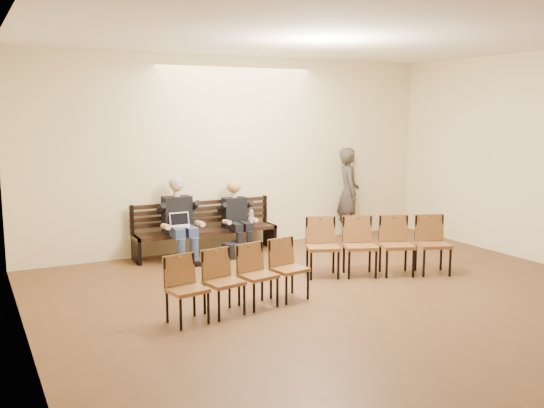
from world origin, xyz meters
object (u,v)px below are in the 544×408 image
Objects in this scene: bench at (207,242)px; chair_row_front at (378,246)px; laptop at (182,229)px; chair_row_back at (241,279)px; seated_man at (179,218)px; bag at (234,250)px; water_bottle at (251,223)px; passerby at (349,186)px; seated_woman at (237,220)px.

chair_row_front reaches higher than bench.
laptop is 0.15× the size of chair_row_front.
bench is 3.12m from chair_row_back.
seated_man is 1.10m from bag.
water_bottle reaches higher than bag.
passerby is at bearing 3.48° from seated_man.
seated_man reaches higher than chair_row_back.
seated_woman is 0.53× the size of chair_row_front.
chair_row_front is (-1.20, -2.58, -0.58)m from passerby.
passerby is 2.91m from chair_row_front.
seated_man is at bearing 157.23° from chair_row_front.
water_bottle is at bearing 5.11° from bag.
chair_row_back is at bearing -146.30° from chair_row_front.
seated_man reaches higher than chair_row_front.
bench is at bearing 167.35° from seated_woman.
laptop is 1.39× the size of water_bottle.
chair_row_front is at bearing -52.88° from bench.
seated_woman is at bearing 141.25° from chair_row_front.
chair_row_back is (-2.58, -0.55, -0.05)m from chair_row_front.
seated_woman is at bearing 57.49° from bag.
passerby is at bearing 4.94° from seated_woman.
bag is at bearing -19.51° from seated_man.
laptop is 2.70m from chair_row_back.
water_bottle is 2.40m from chair_row_front.
seated_woman is (1.07, 0.00, -0.12)m from seated_man.
passerby is 1.04× the size of chair_row_back.
laptop is 0.17× the size of chair_row_back.
bag is at bearing -122.51° from seated_woman.
chair_row_front is at bearing 178.23° from passerby.
chair_row_front is (1.35, -2.36, -0.14)m from seated_woman.
seated_woman reaches higher than chair_row_back.
seated_man is 0.64× the size of chair_row_front.
chair_row_back reaches higher than bag.
chair_row_back is at bearing -112.88° from seated_woman.
chair_row_front is at bearing -44.38° from seated_man.
bag is at bearing 1.57° from laptop.
bag is 0.17× the size of passerby.
laptop is 3.25m from chair_row_front.
chair_row_front is 2.63m from chair_row_back.
seated_woman is 0.32m from water_bottle.
laptop is at bearing -148.32° from bench.
chair_row_front is (2.44, -2.14, -0.11)m from laptop.
chair_row_front is at bearing -60.35° from seated_woman.
bag is 2.94m from passerby.
chair_row_front reaches higher than bag.
bench is 0.55m from bag.
bench is 0.87m from water_bottle.
passerby reaches higher than seated_woman.
bench is 0.66m from seated_woman.
chair_row_back is (-3.78, -3.14, -0.62)m from passerby.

